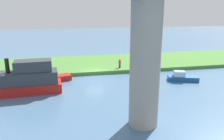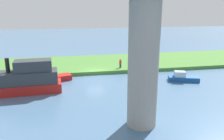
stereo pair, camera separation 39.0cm
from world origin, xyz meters
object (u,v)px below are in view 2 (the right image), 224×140
object	(u,v)px
mooring_post	(155,63)
houseboat_blue	(53,77)
bridge_pylon	(143,61)
motorboat_white	(27,80)
person_on_bank	(120,63)
motorboat_red	(183,78)

from	to	relation	value
mooring_post	houseboat_blue	size ratio (longest dim) A/B	0.19
bridge_pylon	motorboat_white	xyz separation A→B (m)	(10.28, -9.64, -3.83)
person_on_bank	houseboat_blue	bearing A→B (deg)	18.12
mooring_post	houseboat_blue	distance (m)	15.88
bridge_pylon	motorboat_white	size ratio (longest dim) A/B	1.32
mooring_post	houseboat_blue	xyz separation A→B (m)	(15.51, 3.38, -0.43)
person_on_bank	motorboat_white	bearing A→B (deg)	29.20
motorboat_white	houseboat_blue	bearing A→B (deg)	-124.41
person_on_bank	motorboat_red	size ratio (longest dim) A/B	0.34
bridge_pylon	mooring_post	world-z (taller)	bridge_pylon
motorboat_white	motorboat_red	world-z (taller)	motorboat_white
mooring_post	houseboat_blue	bearing A→B (deg)	12.28
bridge_pylon	mooring_post	size ratio (longest dim) A/B	11.55
motorboat_red	houseboat_blue	size ratio (longest dim) A/B	0.87
motorboat_red	houseboat_blue	bearing A→B (deg)	-10.98
person_on_bank	motorboat_red	distance (m)	9.47
bridge_pylon	motorboat_white	bearing A→B (deg)	-43.17
bridge_pylon	mooring_post	xyz separation A→B (m)	(-7.77, -16.72, -4.37)
motorboat_red	houseboat_blue	xyz separation A→B (m)	(16.73, -3.25, 0.07)
motorboat_white	houseboat_blue	distance (m)	4.59
mooring_post	person_on_bank	bearing A→B (deg)	1.55
motorboat_red	bridge_pylon	bearing A→B (deg)	48.32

